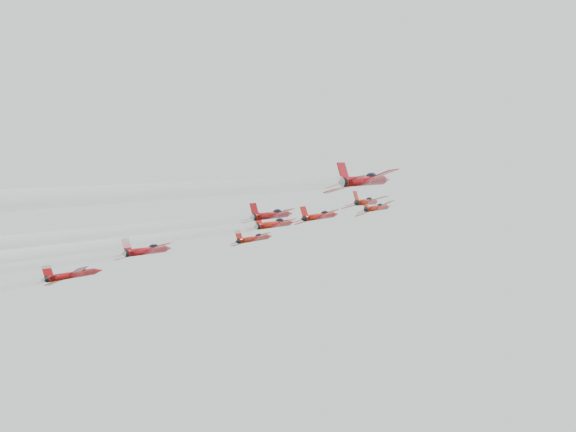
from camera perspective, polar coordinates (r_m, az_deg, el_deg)
The scene contains 7 objects.
jet_lead at distance 159.51m, azimuth 6.34°, elevation 0.58°, with size 8.96×11.75×6.52m.
jet_row2_left at distance 155.39m, azimuth -2.43°, elevation -1.61°, with size 9.08×11.92×6.61m.
jet_row2_center at distance 141.57m, azimuth 2.28°, elevation -0.00°, with size 9.23×12.11×6.72m.
jet_row2_right at distance 137.15m, azimuth 5.61°, elevation 1.01°, with size 8.68×11.39×6.32m.
jet_center at distance 96.58m, azimuth -15.40°, elevation -2.38°, with size 9.58×93.58×47.21m.
jet_rear_right at distance 82.73m, azimuth -16.53°, elevation -1.58°, with size 8.68×84.81×42.78m.
jet_rear_farright at distance 59.33m, azimuth -15.76°, elevation 1.49°, with size 10.59×103.45×52.19m.
Camera 1 is at (67.35, -96.83, 78.12)m, focal length 50.00 mm.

